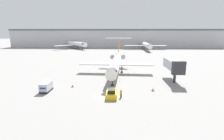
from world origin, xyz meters
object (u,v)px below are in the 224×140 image
at_px(luggage_cart, 46,87).
at_px(traffic_cone_right, 153,89).
at_px(worker_near_tug, 121,93).
at_px(airplane_main, 116,62).
at_px(airplane_parked_far_right, 145,45).
at_px(jet_bridge, 173,65).
at_px(airplane_parked_far_left, 75,44).
at_px(pushback_tug, 112,93).
at_px(traffic_cone_left, 72,86).

bearing_deg(luggage_cart, traffic_cone_right, 2.63).
distance_m(luggage_cart, worker_near_tug, 17.23).
relative_size(airplane_main, airplane_parked_far_right, 0.88).
distance_m(airplane_main, jet_bridge, 17.73).
bearing_deg(airplane_parked_far_left, pushback_tug, -72.47).
height_order(pushback_tug, luggage_cart, luggage_cart).
relative_size(airplane_main, traffic_cone_left, 49.77).
distance_m(traffic_cone_left, airplane_parked_far_right, 98.13).
bearing_deg(pushback_tug, worker_near_tug, -14.74).
bearing_deg(airplane_parked_far_left, jet_bridge, -61.75).
bearing_deg(airplane_main, pushback_tug, -91.78).
distance_m(traffic_cone_left, airplane_parked_far_left, 101.23).
bearing_deg(pushback_tug, luggage_cart, 169.49).
xyz_separation_m(airplane_main, jet_bridge, (15.65, -8.30, 0.81)).
bearing_deg(luggage_cart, traffic_cone_left, 32.94).
bearing_deg(worker_near_tug, traffic_cone_left, 150.73).
height_order(airplane_main, airplane_parked_far_left, airplane_main).
relative_size(traffic_cone_right, jet_bridge, 0.07).
bearing_deg(luggage_cart, airplane_main, 49.44).
bearing_deg(traffic_cone_right, airplane_parked_far_left, 112.82).
bearing_deg(traffic_cone_left, airplane_main, 54.88).
bearing_deg(traffic_cone_right, traffic_cone_left, 173.44).
height_order(pushback_tug, jet_bridge, jet_bridge).
distance_m(luggage_cart, jet_bridge, 33.02).
relative_size(traffic_cone_right, airplane_parked_far_left, 0.03).
height_order(luggage_cart, worker_near_tug, luggage_cart).
bearing_deg(worker_near_tug, airplane_main, 93.37).
relative_size(luggage_cart, airplane_parked_far_left, 0.14).
bearing_deg(pushback_tug, airplane_parked_far_left, 107.53).
height_order(traffic_cone_left, traffic_cone_right, traffic_cone_right).
distance_m(pushback_tug, jet_bridge, 21.04).
height_order(airplane_parked_far_right, jet_bridge, airplane_parked_far_right).
bearing_deg(airplane_main, jet_bridge, -27.93).
height_order(traffic_cone_left, airplane_parked_far_right, airplane_parked_far_right).
distance_m(worker_near_tug, airplane_parked_far_left, 110.79).
distance_m(pushback_tug, traffic_cone_left, 11.61).
bearing_deg(airplane_parked_far_right, traffic_cone_right, -97.53).
bearing_deg(pushback_tug, jet_bridge, 38.06).
distance_m(pushback_tug, airplane_parked_far_right, 101.33).
height_order(pushback_tug, traffic_cone_right, pushback_tug).
xyz_separation_m(traffic_cone_left, jet_bridge, (26.17, 6.66, 4.13)).
height_order(pushback_tug, worker_near_tug, pushback_tug).
relative_size(airplane_main, airplane_parked_far_left, 1.24).
xyz_separation_m(airplane_parked_far_left, airplane_parked_far_right, (54.92, -5.69, -0.05)).
bearing_deg(airplane_main, luggage_cart, -130.56).
relative_size(luggage_cart, jet_bridge, 0.34).
height_order(airplane_main, jet_bridge, airplane_main).
bearing_deg(luggage_cart, pushback_tug, -10.51).
bearing_deg(worker_near_tug, luggage_cart, 169.00).
distance_m(airplane_parked_far_left, jet_bridge, 104.23).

